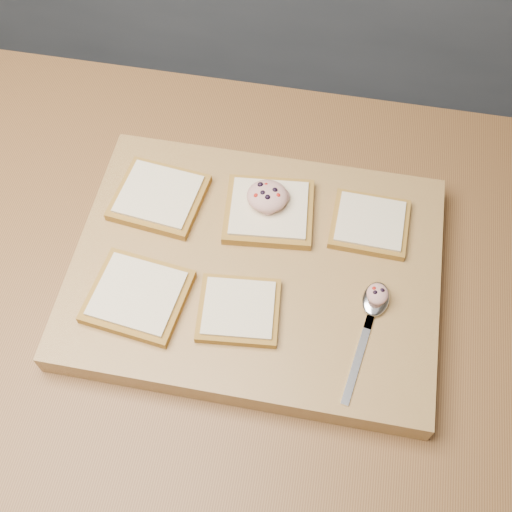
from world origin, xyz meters
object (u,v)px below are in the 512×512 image
Objects in this scene: tuna_salad_dollop at (267,196)px; spoon at (373,307)px; bread_far_center at (269,211)px; cutting_board at (256,270)px.

spoon is (0.17, -0.14, -0.03)m from tuna_salad_dollop.
bread_far_center is at bearing 142.23° from spoon.
cutting_board is 0.18m from spoon.
tuna_salad_dollop reaches higher than bread_far_center.
tuna_salad_dollop is (-0.00, 0.01, 0.02)m from bread_far_center.
tuna_salad_dollop is at bearing 90.58° from cutting_board.
cutting_board is 3.72× the size of bread_far_center.
bread_far_center is 0.21m from spoon.
cutting_board is 2.80× the size of spoon.
tuna_salad_dollop is at bearing 115.54° from bread_far_center.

